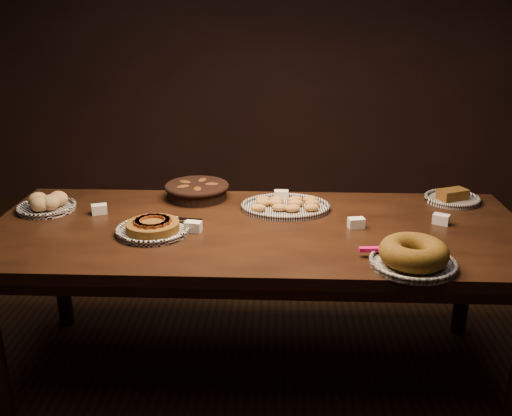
{
  "coord_description": "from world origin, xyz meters",
  "views": [
    {
      "loc": [
        0.09,
        -2.35,
        1.69
      ],
      "look_at": [
        -0.01,
        0.05,
        0.82
      ],
      "focal_mm": 40.0,
      "sensor_mm": 36.0,
      "label": 1
    }
  ],
  "objects_px": {
    "apple_tart_plate": "(153,228)",
    "bundt_cake_plate": "(413,256)",
    "madeleine_platter": "(286,206)",
    "buffet_table": "(257,242)"
  },
  "relations": [
    {
      "from": "apple_tart_plate",
      "to": "bundt_cake_plate",
      "type": "xyz_separation_m",
      "value": [
        1.05,
        -0.29,
        0.02
      ]
    },
    {
      "from": "apple_tart_plate",
      "to": "madeleine_platter",
      "type": "xyz_separation_m",
      "value": [
        0.58,
        0.32,
        -0.0
      ]
    },
    {
      "from": "madeleine_platter",
      "to": "bundt_cake_plate",
      "type": "distance_m",
      "value": 0.77
    },
    {
      "from": "buffet_table",
      "to": "bundt_cake_plate",
      "type": "bearing_deg",
      "value": -32.24
    },
    {
      "from": "bundt_cake_plate",
      "to": "buffet_table",
      "type": "bearing_deg",
      "value": 146.33
    },
    {
      "from": "buffet_table",
      "to": "apple_tart_plate",
      "type": "bearing_deg",
      "value": -168.82
    },
    {
      "from": "apple_tart_plate",
      "to": "bundt_cake_plate",
      "type": "bearing_deg",
      "value": 2.82
    },
    {
      "from": "buffet_table",
      "to": "apple_tart_plate",
      "type": "distance_m",
      "value": 0.47
    },
    {
      "from": "buffet_table",
      "to": "apple_tart_plate",
      "type": "relative_size",
      "value": 6.6
    },
    {
      "from": "apple_tart_plate",
      "to": "madeleine_platter",
      "type": "relative_size",
      "value": 0.86
    }
  ]
}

